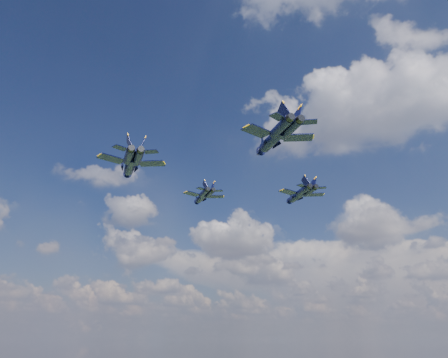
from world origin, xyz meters
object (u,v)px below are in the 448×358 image
jet_lead (201,197)px  jet_slot (271,140)px  jet_right (297,196)px  jet_left (130,166)px

jet_lead → jet_slot: (32.00, -24.67, -1.56)m
jet_right → jet_slot: (7.16, -28.50, 1.22)m
jet_lead → jet_slot: size_ratio=0.83×
jet_lead → jet_left: jet_lead is taller
jet_lead → jet_left: bearing=-138.5°
jet_lead → jet_slot: jet_lead is taller
jet_left → jet_lead: bearing=43.7°
jet_left → jet_right: jet_left is taller
jet_left → jet_slot: jet_left is taller
jet_left → jet_right: (23.05, 32.13, -1.56)m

